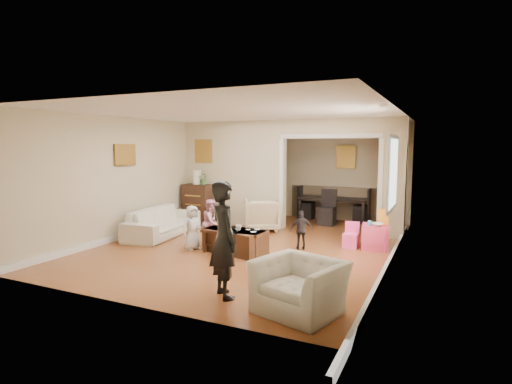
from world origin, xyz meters
The scene contains 27 objects.
floor centered at (0.00, 0.00, 0.00)m, with size 7.00×7.00×0.00m, color #A8592B.
partition_left centered at (-1.38, 1.80, 1.30)m, with size 2.75×0.18×2.60m, color #BFB08B.
partition_right centered at (2.48, 1.80, 1.30)m, with size 0.55×0.18×2.60m, color #BFB08B.
partition_header centered at (1.10, 1.80, 2.42)m, with size 2.22×0.18×0.35m, color #BFB08B.
window_pane centered at (2.73, -0.40, 1.55)m, with size 0.03×0.95×1.10m, color white.
framed_art_partition centered at (-2.20, 1.70, 1.85)m, with size 0.45×0.03×0.55m, color brown.
framed_art_sofa_wall centered at (-2.71, -0.60, 1.80)m, with size 0.03×0.55×0.40m, color brown.
framed_art_alcove centered at (1.10, 3.44, 1.70)m, with size 0.45×0.03×0.55m, color brown.
sofa centered at (-2.16, -0.08, 0.31)m, with size 2.10×0.82×0.61m, color white.
armchair_back centered at (-0.39, 1.36, 0.37)m, with size 0.79×0.81×0.74m, color #C6AD8A.
armchair_front centered at (1.98, -2.80, 0.32)m, with size 0.97×0.85×0.63m, color white.
dresser centered at (-2.29, 1.50, 0.50)m, with size 0.73×0.41×1.00m, color black.
table_lamp centered at (-2.29, 1.50, 1.18)m, with size 0.22×0.22×0.36m, color beige.
potted_plant centered at (-2.09, 1.50, 1.15)m, with size 0.26×0.23×0.29m, color #3D6F31.
coffee_table centered at (-0.01, -0.70, 0.22)m, with size 1.17×0.58×0.44m, color #351F10.
coffee_cup centered at (0.09, -0.75, 0.49)m, with size 0.11×0.11×0.10m, color silver.
play_table centered at (2.32, 0.68, 0.24)m, with size 0.49×0.49×0.48m, color #DB3962.
cereal_box centered at (2.44, 0.78, 0.63)m, with size 0.20×0.07×0.30m, color yellow.
cyan_cup centered at (2.22, 0.63, 0.52)m, with size 0.08×0.08×0.08m, color #29AECF.
toy_block centered at (2.20, 0.80, 0.50)m, with size 0.08×0.06×0.05m, color red.
play_bowl centered at (2.37, 0.56, 0.50)m, with size 0.23×0.23×0.06m, color white.
dining_table centered at (0.83, 3.28, 0.32)m, with size 1.82×1.01×0.64m, color black.
adult_person centered at (0.91, -2.74, 0.77)m, with size 0.56×0.37×1.55m, color black.
child_kneel_a centered at (-0.86, -0.85, 0.43)m, with size 0.42×0.27×0.86m, color silver.
child_kneel_b centered at (-0.71, -0.40, 0.47)m, with size 0.45×0.35×0.93m, color #CA7E8F.
child_toddler centered at (1.04, 0.05, 0.38)m, with size 0.44×0.19×0.76m, color black.
craft_papers centered at (0.13, -0.69, 0.44)m, with size 0.67×0.47×0.00m.
Camera 1 is at (3.51, -7.29, 2.00)m, focal length 28.54 mm.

